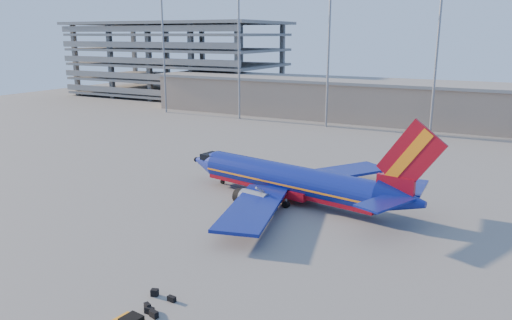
% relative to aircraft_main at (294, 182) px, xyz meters
% --- Properties ---
extents(ground, '(220.00, 220.00, 0.00)m').
position_rel_aircraft_main_xyz_m(ground, '(-7.89, -0.73, -2.27)').
color(ground, slate).
rests_on(ground, ground).
extents(terminal_building, '(122.00, 16.00, 8.50)m').
position_rel_aircraft_main_xyz_m(terminal_building, '(2.11, 57.27, 2.04)').
color(terminal_building, gray).
rests_on(terminal_building, ground).
extents(parking_garage, '(62.00, 32.00, 21.40)m').
position_rel_aircraft_main_xyz_m(parking_garage, '(-69.89, 73.32, 9.46)').
color(parking_garage, slate).
rests_on(parking_garage, ground).
extents(light_mast_row, '(101.60, 1.60, 28.65)m').
position_rel_aircraft_main_xyz_m(light_mast_row, '(-2.89, 45.27, 15.28)').
color(light_mast_row, gray).
rests_on(light_mast_row, ground).
extents(aircraft_main, '(31.18, 29.74, 10.63)m').
position_rel_aircraft_main_xyz_m(aircraft_main, '(0.00, 0.00, 0.00)').
color(aircraft_main, navy).
rests_on(aircraft_main, ground).
extents(luggage_pile, '(2.38, 2.72, 0.53)m').
position_rel_aircraft_main_xyz_m(luggage_pile, '(0.68, -24.79, -2.04)').
color(luggage_pile, black).
rests_on(luggage_pile, ground).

